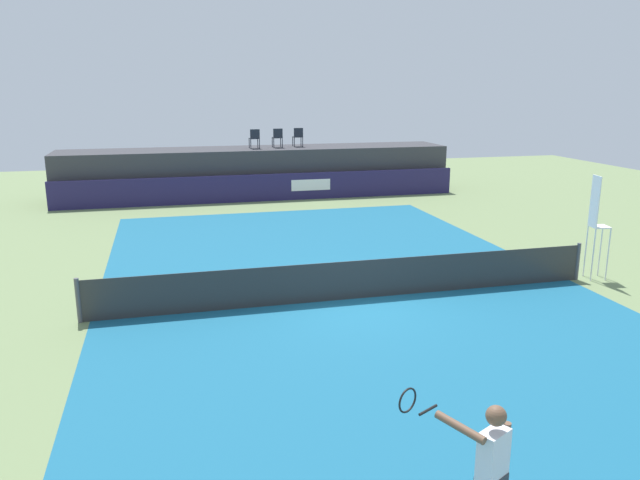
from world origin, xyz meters
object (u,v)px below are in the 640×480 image
at_px(umpire_chair, 596,220).
at_px(tennis_player, 489,474).
at_px(spectator_chair_far_left, 254,138).
at_px(spectator_chair_left, 277,137).
at_px(net_post_far, 578,262).
at_px(tennis_ball, 477,261).
at_px(net_post_near, 78,300).
at_px(spectator_chair_center, 298,136).

xyz_separation_m(umpire_chair, tennis_player, (-7.70, -8.31, -0.63)).
xyz_separation_m(spectator_chair_far_left, spectator_chair_left, (1.11, 0.21, 0.00)).
bearing_deg(tennis_player, umpire_chair, 47.16).
xyz_separation_m(umpire_chair, net_post_far, (-0.45, -0.02, -1.09)).
bearing_deg(tennis_ball, net_post_near, -168.56).
bearing_deg(spectator_chair_far_left, tennis_player, -92.25).
xyz_separation_m(net_post_near, net_post_far, (12.40, 0.00, 0.00)).
relative_size(net_post_near, tennis_player, 0.56).
height_order(spectator_chair_far_left, spectator_chair_left, same).
relative_size(umpire_chair, net_post_near, 2.76).
relative_size(tennis_player, tennis_ball, 26.03).
bearing_deg(spectator_chair_center, umpire_chair, -73.20).
bearing_deg(umpire_chair, spectator_chair_center, 106.80).
height_order(spectator_chair_center, umpire_chair, spectator_chair_center).
bearing_deg(spectator_chair_left, umpire_chair, -69.52).
distance_m(spectator_chair_left, umpire_chair, 16.25).
relative_size(spectator_chair_left, spectator_chair_center, 1.00).
relative_size(net_post_far, tennis_player, 0.56).
xyz_separation_m(spectator_chair_far_left, net_post_near, (-6.07, -15.00, -2.19)).
bearing_deg(net_post_far, spectator_chair_far_left, 112.89).
bearing_deg(net_post_near, spectator_chair_center, 61.97).
bearing_deg(net_post_near, spectator_chair_left, 64.73).
height_order(spectator_chair_center, tennis_player, spectator_chair_center).
bearing_deg(tennis_ball, tennis_player, -117.88).
height_order(net_post_near, tennis_player, tennis_player).
relative_size(spectator_chair_center, tennis_player, 0.50).
bearing_deg(spectator_chair_far_left, net_post_near, -112.03).
distance_m(umpire_chair, net_post_near, 12.90).
height_order(spectator_chair_left, spectator_chair_center, same).
xyz_separation_m(spectator_chair_left, umpire_chair, (5.67, -15.19, -1.11)).
bearing_deg(net_post_near, umpire_chair, 0.09).
height_order(spectator_chair_center, net_post_near, spectator_chair_center).
xyz_separation_m(spectator_chair_left, tennis_ball, (3.50, -13.05, -2.66)).
height_order(umpire_chair, tennis_ball, umpire_chair).
bearing_deg(umpire_chair, spectator_chair_far_left, 114.37).
relative_size(spectator_chair_far_left, net_post_near, 0.89).
bearing_deg(net_post_far, spectator_chair_center, 105.22).
bearing_deg(net_post_near, spectator_chair_far_left, 67.97).
bearing_deg(net_post_far, tennis_player, -131.18).
bearing_deg(tennis_player, spectator_chair_far_left, 87.75).
height_order(spectator_chair_left, net_post_near, spectator_chair_left).
distance_m(spectator_chair_center, net_post_far, 16.12).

